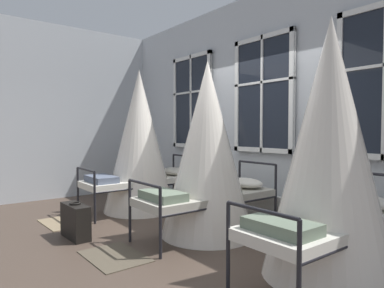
% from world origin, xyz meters
% --- Properties ---
extents(ground, '(21.40, 21.40, 0.00)m').
position_xyz_m(ground, '(0.00, 0.00, 0.00)').
color(ground, '#4C3D33').
extents(back_wall_with_windows, '(7.59, 0.10, 3.54)m').
position_xyz_m(back_wall_with_windows, '(0.00, 1.31, 1.77)').
color(back_wall_with_windows, silver).
rests_on(back_wall_with_windows, ground).
extents(window_bank, '(4.67, 0.10, 2.77)m').
position_xyz_m(window_bank, '(-0.00, 1.20, 1.21)').
color(window_bank, black).
rests_on(window_bank, ground).
extents(cot_first, '(1.24, 1.96, 2.45)m').
position_xyz_m(cot_first, '(-1.78, 0.08, 1.19)').
color(cot_first, black).
rests_on(cot_first, ground).
extents(cot_second, '(1.24, 1.97, 2.32)m').
position_xyz_m(cot_second, '(0.01, 0.10, 1.13)').
color(cot_second, black).
rests_on(cot_second, ground).
extents(cot_third, '(1.24, 1.97, 2.47)m').
position_xyz_m(cot_third, '(1.73, 0.15, 1.20)').
color(cot_third, black).
rests_on(cot_third, ground).
extents(rug_first, '(0.82, 0.58, 0.01)m').
position_xyz_m(rug_first, '(-1.77, -1.24, 0.01)').
color(rug_first, '#8E7A5B').
rests_on(rug_first, ground).
extents(rug_second, '(0.80, 0.56, 0.01)m').
position_xyz_m(rug_second, '(0.00, -1.24, 0.01)').
color(rug_second, brown).
rests_on(rug_second, ground).
extents(suitcase_dark, '(0.57, 0.23, 0.47)m').
position_xyz_m(suitcase_dark, '(-0.93, -1.35, 0.22)').
color(suitcase_dark, black).
rests_on(suitcase_dark, ground).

